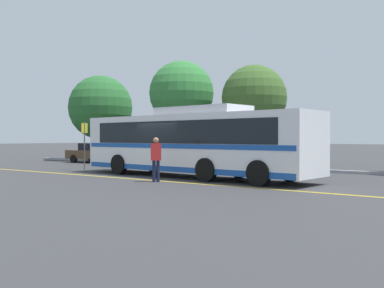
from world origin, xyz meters
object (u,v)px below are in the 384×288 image
tree_2 (254,98)px  transit_bus (192,142)px  parked_car_1 (153,156)px  pedestrian_0 (156,156)px  tree_3 (181,93)px  bus_stop_sign (84,140)px  parked_car_0 (97,153)px  tree_1 (100,107)px

tree_2 → transit_bus: bearing=-77.6°
tree_2 → parked_car_1: bearing=-131.2°
transit_bus → pedestrian_0: (0.04, -2.62, -0.59)m
pedestrian_0 → tree_3: size_ratio=0.25×
bus_stop_sign → parked_car_1: bearing=-4.8°
transit_bus → bus_stop_sign: bearing=94.4°
transit_bus → tree_3: bearing=45.2°
transit_bus → tree_2: size_ratio=1.89×
transit_bus → parked_car_1: bearing=58.7°
parked_car_0 → tree_2: size_ratio=0.70×
pedestrian_0 → parked_car_0: bearing=100.9°
bus_stop_sign → tree_3: (0.08, 8.95, 3.35)m
tree_3 → parked_car_0: bearing=-144.8°
transit_bus → tree_2: (-2.24, 10.20, 2.89)m
pedestrian_0 → tree_1: tree_1 is taller
transit_bus → parked_car_1: size_ratio=2.96×
parked_car_0 → pedestrian_0: (12.67, -8.15, 0.34)m
pedestrian_0 → bus_stop_sign: bearing=113.9°
tree_1 → parked_car_1: bearing=-21.0°
tree_1 → tree_2: tree_1 is taller
bus_stop_sign → tree_1: 11.50m
pedestrian_0 → bus_stop_sign: size_ratio=0.68×
parked_car_1 → tree_1: size_ratio=0.63×
parked_car_0 → bus_stop_sign: size_ratio=1.73×
tree_2 → tree_3: bearing=-168.2°
parked_car_0 → tree_2: 12.02m
transit_bus → parked_car_1: 8.50m
parked_car_0 → tree_1: size_ratio=0.68×
tree_3 → tree_1: bearing=-174.4°
parked_car_0 → tree_3: bearing=120.5°
parked_car_1 → bus_stop_sign: 5.10m
transit_bus → pedestrian_0: 2.69m
transit_bus → parked_car_0: size_ratio=2.72×
parked_car_0 → tree_3: 7.55m
transit_bus → pedestrian_0: bearing=-173.7°
transit_bus → tree_1: (-15.30, 8.33, 2.64)m
parked_car_1 → transit_bus: bearing=53.8°
parked_car_1 → tree_2: tree_2 is taller
pedestrian_0 → tree_1: (-15.33, 10.96, 3.22)m
transit_bus → tree_3: size_ratio=1.73×
tree_2 → tree_1: bearing=-171.8°
transit_bus → bus_stop_sign: (-7.65, 0.14, 0.05)m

